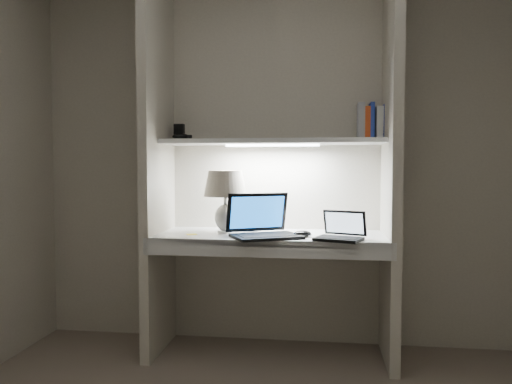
% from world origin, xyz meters
% --- Properties ---
extents(back_wall, '(3.20, 0.01, 2.50)m').
position_xyz_m(back_wall, '(0.00, 1.50, 1.25)').
color(back_wall, beige).
rests_on(back_wall, floor).
extents(alcove_panel_left, '(0.06, 0.55, 2.50)m').
position_xyz_m(alcove_panel_left, '(-0.73, 1.23, 1.25)').
color(alcove_panel_left, beige).
rests_on(alcove_panel_left, floor).
extents(alcove_panel_right, '(0.06, 0.55, 2.50)m').
position_xyz_m(alcove_panel_right, '(0.73, 1.23, 1.25)').
color(alcove_panel_right, beige).
rests_on(alcove_panel_right, floor).
extents(desk, '(1.40, 0.55, 0.04)m').
position_xyz_m(desk, '(0.00, 1.23, 0.75)').
color(desk, white).
rests_on(desk, alcove_panel_left).
extents(desk_apron, '(1.46, 0.03, 0.10)m').
position_xyz_m(desk_apron, '(0.00, 0.96, 0.72)').
color(desk_apron, silver).
rests_on(desk_apron, desk).
extents(shelf, '(1.40, 0.36, 0.03)m').
position_xyz_m(shelf, '(0.00, 1.32, 1.35)').
color(shelf, silver).
rests_on(shelf, back_wall).
extents(strip_light, '(0.60, 0.04, 0.02)m').
position_xyz_m(strip_light, '(0.00, 1.32, 1.33)').
color(strip_light, white).
rests_on(strip_light, shelf).
extents(table_lamp, '(0.27, 0.27, 0.40)m').
position_xyz_m(table_lamp, '(-0.29, 1.22, 1.04)').
color(table_lamp, white).
rests_on(table_lamp, desk).
extents(laptop_main, '(0.50, 0.47, 0.26)m').
position_xyz_m(laptop_main, '(-0.04, 1.11, 0.83)').
color(laptop_main, black).
rests_on(laptop_main, desk).
extents(laptop_netbook, '(0.32, 0.30, 0.17)m').
position_xyz_m(laptop_netbook, '(0.43, 1.04, 0.81)').
color(laptop_netbook, black).
rests_on(laptop_netbook, desk).
extents(speaker, '(0.11, 0.09, 0.15)m').
position_xyz_m(speaker, '(-0.15, 1.34, 0.84)').
color(speaker, silver).
rests_on(speaker, desk).
extents(mouse, '(0.13, 0.10, 0.04)m').
position_xyz_m(mouse, '(0.20, 1.12, 0.79)').
color(mouse, black).
rests_on(mouse, desk).
extents(cable_coil, '(0.09, 0.09, 0.01)m').
position_xyz_m(cable_coil, '(0.21, 1.19, 0.78)').
color(cable_coil, black).
rests_on(cable_coil, desk).
extents(sticky_note, '(0.08, 0.08, 0.00)m').
position_xyz_m(sticky_note, '(-0.48, 1.14, 0.77)').
color(sticky_note, yellow).
rests_on(sticky_note, desk).
extents(book_row, '(0.22, 0.15, 0.23)m').
position_xyz_m(book_row, '(0.65, 1.42, 1.47)').
color(book_row, white).
rests_on(book_row, shelf).
extents(shelf_box, '(0.07, 0.05, 0.11)m').
position_xyz_m(shelf_box, '(-0.64, 1.41, 1.42)').
color(shelf_box, black).
rests_on(shelf_box, shelf).
extents(shelf_gadget, '(0.13, 0.11, 0.05)m').
position_xyz_m(shelf_gadget, '(-0.62, 1.36, 1.39)').
color(shelf_gadget, black).
rests_on(shelf_gadget, shelf).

